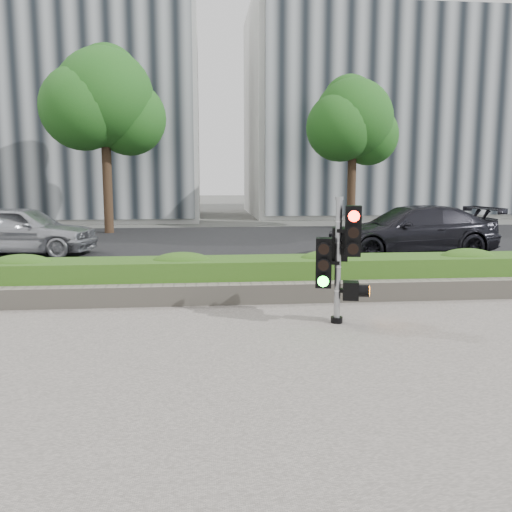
% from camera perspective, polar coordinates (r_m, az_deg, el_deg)
% --- Properties ---
extents(ground, '(120.00, 120.00, 0.00)m').
position_cam_1_polar(ground, '(7.57, 0.75, -8.44)').
color(ground, '#51514C').
rests_on(ground, ground).
extents(sidewalk, '(16.00, 11.00, 0.03)m').
position_cam_1_polar(sidewalk, '(5.24, 3.87, -16.11)').
color(sidewalk, '#9E9389').
rests_on(sidewalk, ground).
extents(road, '(60.00, 13.00, 0.02)m').
position_cam_1_polar(road, '(17.36, -2.88, 1.09)').
color(road, black).
rests_on(road, ground).
extents(curb, '(60.00, 0.25, 0.12)m').
position_cam_1_polar(curb, '(10.60, -1.12, -3.25)').
color(curb, gray).
rests_on(curb, ground).
extents(stone_wall, '(12.00, 0.32, 0.34)m').
position_cam_1_polar(stone_wall, '(9.35, -0.53, -3.93)').
color(stone_wall, gray).
rests_on(stone_wall, sidewalk).
extents(hedge, '(12.00, 1.00, 0.68)m').
position_cam_1_polar(hedge, '(9.96, -0.86, -2.19)').
color(hedge, '#58952E').
rests_on(hedge, sidewalk).
extents(building_left, '(16.00, 9.00, 15.00)m').
position_cam_1_polar(building_left, '(31.75, -21.47, 17.37)').
color(building_left, '#B7B7B2').
rests_on(building_left, ground).
extents(building_right, '(18.00, 10.00, 12.00)m').
position_cam_1_polar(building_right, '(34.51, 14.94, 14.36)').
color(building_right, '#B7B7B2').
rests_on(building_right, ground).
extents(tree_left, '(4.61, 4.03, 7.34)m').
position_cam_1_polar(tree_left, '(22.27, -15.70, 15.37)').
color(tree_left, black).
rests_on(tree_left, ground).
extents(tree_right, '(4.10, 3.58, 6.53)m').
position_cam_1_polar(tree_right, '(23.72, 10.12, 13.72)').
color(tree_right, black).
rests_on(tree_right, ground).
extents(traffic_signal, '(0.68, 0.55, 1.87)m').
position_cam_1_polar(traffic_signal, '(8.05, 8.82, 0.22)').
color(traffic_signal, black).
rests_on(traffic_signal, sidewalk).
extents(car_silver, '(4.30, 2.27, 1.40)m').
position_cam_1_polar(car_silver, '(16.59, -23.43, 2.54)').
color(car_silver, '#ACAEB3').
rests_on(car_silver, road).
extents(car_dark, '(4.97, 2.43, 1.39)m').
position_cam_1_polar(car_dark, '(15.46, 15.92, 2.53)').
color(car_dark, black).
rests_on(car_dark, road).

